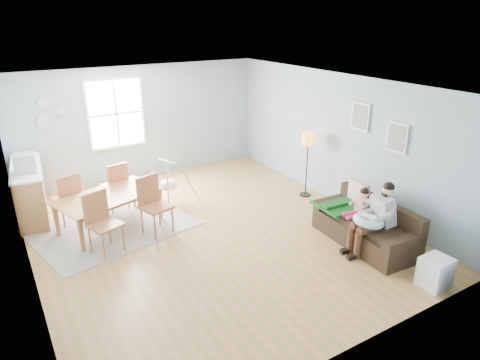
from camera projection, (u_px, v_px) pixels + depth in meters
room at (207, 102)px, 7.06m from camera, size 8.40×9.40×3.90m
window at (116, 114)px, 9.81m from camera, size 1.32×0.08×1.62m
pictures at (378, 127)px, 7.86m from camera, size 0.05×1.34×0.74m
wall_plates at (49, 113)px, 9.07m from camera, size 0.67×0.02×0.66m
sofa at (367, 228)px, 7.49m from camera, size 0.94×1.96×0.77m
green_throw at (341, 204)px, 7.91m from camera, size 0.91×0.78×0.04m
beige_pillow at (358, 194)px, 7.84m from camera, size 0.21×0.49×0.47m
father at (375, 216)px, 7.08m from camera, size 0.90×0.47×1.23m
nursing_pillow at (369, 221)px, 7.03m from camera, size 0.58×0.56×0.21m
infant at (367, 217)px, 7.03m from camera, size 0.18×0.34×0.12m
toddler at (359, 205)px, 7.47m from camera, size 0.51×0.28×0.78m
floor_lamp at (308, 144)px, 9.13m from camera, size 0.29×0.29×1.44m
storage_cube at (435, 272)px, 6.29m from camera, size 0.43×0.39×0.46m
rug at (113, 227)px, 8.12m from camera, size 3.15×2.64×0.01m
dining_table at (111, 212)px, 8.00m from camera, size 2.10×1.56×0.66m
chair_sw at (101, 218)px, 7.11m from camera, size 0.61×0.61×1.06m
chair_se at (153, 200)px, 7.75m from camera, size 0.60×0.60×1.08m
chair_nw at (68, 196)px, 8.06m from camera, size 0.55×0.55×1.02m
chair_ne at (116, 183)px, 8.70m from camera, size 0.53×0.53×1.01m
counter at (30, 191)px, 8.43m from camera, size 0.72×1.90×1.04m
monitor at (25, 163)px, 7.89m from camera, size 0.41×0.39×0.35m
baby_swing at (168, 184)px, 9.08m from camera, size 1.18×1.19×0.93m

